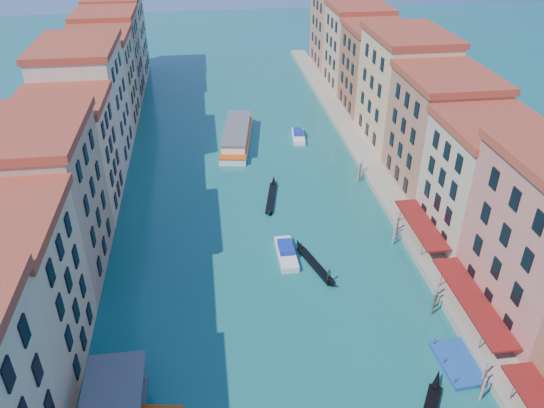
{
  "coord_description": "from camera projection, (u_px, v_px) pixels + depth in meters",
  "views": [
    {
      "loc": [
        -5.88,
        -17.96,
        42.76
      ],
      "look_at": [
        2.29,
        43.53,
        5.07
      ],
      "focal_mm": 35.0,
      "sensor_mm": 36.0,
      "label": 1
    }
  ],
  "objects": [
    {
      "name": "blue_dock",
      "position": [
        460.0,
        363.0,
        54.78
      ],
      "size": [
        4.46,
        6.46,
        0.52
      ],
      "rotation": [
        0.0,
        0.0,
        0.04
      ],
      "color": "#1C4D9C",
      "rests_on": "ground"
    },
    {
      "name": "mooring_poles_right",
      "position": [
        426.0,
        284.0,
        63.95
      ],
      "size": [
        1.44,
        54.24,
        3.2
      ],
      "color": "#502B1B",
      "rests_on": "ground"
    },
    {
      "name": "gondola_far",
      "position": [
        271.0,
        196.0,
        83.66
      ],
      "size": [
        3.37,
        11.8,
        1.69
      ],
      "rotation": [
        0.0,
        0.0,
        -0.21
      ],
      "color": "black",
      "rests_on": "ground"
    },
    {
      "name": "left_bank_palazzos",
      "position": [
        80.0,
        124.0,
        84.91
      ],
      "size": [
        12.8,
        128.4,
        21.0
      ],
      "color": "#C6B087",
      "rests_on": "ground"
    },
    {
      "name": "right_bank_palazzos",
      "position": [
        415.0,
        106.0,
        91.46
      ],
      "size": [
        12.8,
        128.4,
        21.0
      ],
      "color": "#A2573E",
      "rests_on": "ground"
    },
    {
      "name": "vaporetto_far",
      "position": [
        237.0,
        135.0,
        101.45
      ],
      "size": [
        7.79,
        21.24,
        3.09
      ],
      "rotation": [
        0.0,
        0.0,
        -0.15
      ],
      "color": "white",
      "rests_on": "ground"
    },
    {
      "name": "restaurant_awnings",
      "position": [
        475.0,
        303.0,
        58.51
      ],
      "size": [
        3.2,
        44.55,
        3.12
      ],
      "color": "maroon",
      "rests_on": "ground"
    },
    {
      "name": "motorboat_far",
      "position": [
        298.0,
        135.0,
        103.3
      ],
      "size": [
        2.96,
        7.22,
        1.45
      ],
      "rotation": [
        0.0,
        0.0,
        -0.11
      ],
      "color": "white",
      "rests_on": "ground"
    },
    {
      "name": "motorboat_mid",
      "position": [
        286.0,
        252.0,
        70.6
      ],
      "size": [
        2.31,
        7.28,
        1.51
      ],
      "rotation": [
        0.0,
        0.0,
        0.0
      ],
      "color": "silver",
      "rests_on": "ground"
    },
    {
      "name": "gondola_fore",
      "position": [
        315.0,
        264.0,
        68.77
      ],
      "size": [
        4.04,
        10.67,
        2.18
      ],
      "rotation": [
        0.0,
        0.0,
        0.3
      ],
      "color": "black",
      "rests_on": "ground"
    },
    {
      "name": "quay",
      "position": [
        365.0,
        157.0,
        95.36
      ],
      "size": [
        4.0,
        140.0,
        1.0
      ],
      "primitive_type": "cube",
      "color": "gray",
      "rests_on": "ground"
    }
  ]
}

